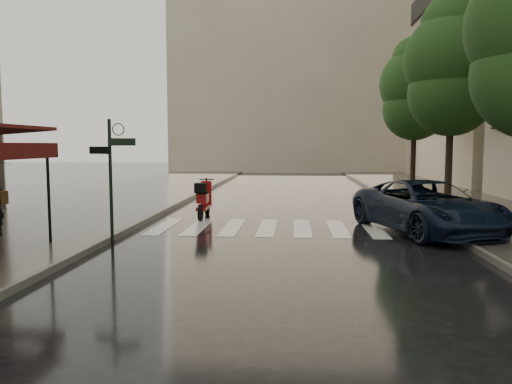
# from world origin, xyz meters

# --- Properties ---
(ground) EXTENTS (120.00, 120.00, 0.00)m
(ground) POSITION_xyz_m (0.00, 0.00, 0.00)
(ground) COLOR black
(ground) RESTS_ON ground
(sidewalk_near) EXTENTS (6.00, 60.00, 0.12)m
(sidewalk_near) POSITION_xyz_m (-4.50, 12.00, 0.06)
(sidewalk_near) COLOR #38332D
(sidewalk_near) RESTS_ON ground
(sidewalk_far) EXTENTS (5.50, 60.00, 0.12)m
(sidewalk_far) POSITION_xyz_m (10.25, 12.00, 0.06)
(sidewalk_far) COLOR #38332D
(sidewalk_far) RESTS_ON ground
(curb_near) EXTENTS (0.12, 60.00, 0.16)m
(curb_near) POSITION_xyz_m (-1.45, 12.00, 0.07)
(curb_near) COLOR #595651
(curb_near) RESTS_ON ground
(curb_far) EXTENTS (0.12, 60.00, 0.16)m
(curb_far) POSITION_xyz_m (7.45, 12.00, 0.07)
(curb_far) COLOR #595651
(curb_far) RESTS_ON ground
(crosswalk) EXTENTS (7.85, 3.20, 0.01)m
(crosswalk) POSITION_xyz_m (2.98, 6.00, 0.01)
(crosswalk) COLOR silver
(crosswalk) RESTS_ON ground
(signpost) EXTENTS (1.17, 0.29, 3.10)m
(signpost) POSITION_xyz_m (-1.19, 3.00, 1.83)
(signpost) COLOR black
(signpost) RESTS_ON ground
(haussmann_far) EXTENTS (8.00, 16.00, 18.50)m
(haussmann_far) POSITION_xyz_m (16.50, 26.00, 9.25)
(haussmann_far) COLOR tan
(haussmann_far) RESTS_ON ground
(backdrop_building) EXTENTS (22.00, 6.00, 20.00)m
(backdrop_building) POSITION_xyz_m (3.00, 38.00, 10.00)
(backdrop_building) COLOR tan
(backdrop_building) RESTS_ON ground
(tree_mid) EXTENTS (3.80, 3.80, 8.34)m
(tree_mid) POSITION_xyz_m (9.50, 12.00, 5.59)
(tree_mid) COLOR black
(tree_mid) RESTS_ON sidewalk_far
(tree_far) EXTENTS (3.80, 3.80, 8.16)m
(tree_far) POSITION_xyz_m (9.70, 19.00, 5.46)
(tree_far) COLOR black
(tree_far) RESTS_ON sidewalk_far
(scooter) EXTENTS (0.52, 1.96, 1.29)m
(scooter) POSITION_xyz_m (0.18, 7.86, 0.60)
(scooter) COLOR black
(scooter) RESTS_ON ground
(parked_car) EXTENTS (3.95, 5.80, 1.47)m
(parked_car) POSITION_xyz_m (7.00, 5.52, 0.74)
(parked_car) COLOR black
(parked_car) RESTS_ON ground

